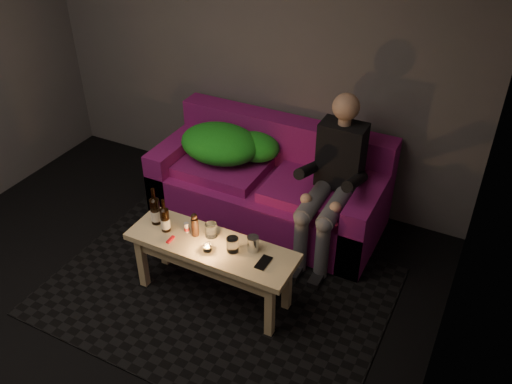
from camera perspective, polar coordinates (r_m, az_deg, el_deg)
floor at (r=3.90m, az=-16.25°, el=-15.23°), size 4.50×4.50×0.00m
room at (r=3.19m, az=-15.54°, el=10.23°), size 4.50×4.50×4.50m
rug at (r=4.10m, az=-4.06°, el=-10.32°), size 2.43×1.77×0.01m
sofa at (r=4.63m, az=1.53°, el=0.50°), size 1.92×0.87×0.83m
green_blanket at (r=4.62m, az=-3.10°, el=5.08°), size 0.85×0.58×0.29m
person at (r=4.13m, az=8.08°, el=1.53°), size 0.35×0.80×1.28m
coffee_table at (r=3.79m, az=-4.68°, el=-6.49°), size 1.21×0.39×0.50m
beer_bottle_a at (r=3.91m, az=-10.56°, el=-1.92°), size 0.07×0.07×0.29m
beer_bottle_b at (r=3.83m, az=-9.56°, el=-2.84°), size 0.07×0.07×0.26m
salt_shaker at (r=3.83m, az=-7.31°, el=-3.72°), size 0.04×0.04×0.08m
pepper_mill at (r=3.78m, az=-6.44°, el=-3.70°), size 0.07×0.07×0.14m
tumbler_back at (r=3.77m, az=-4.74°, el=-4.01°), size 0.10×0.10×0.10m
tealight at (r=3.67m, az=-5.14°, el=-5.87°), size 0.06×0.06×0.04m
tumbler_front at (r=3.64m, az=-2.48°, el=-5.56°), size 0.10×0.10×0.10m
steel_cup at (r=3.64m, az=-0.33°, el=-5.46°), size 0.10×0.10×0.11m
smartphone at (r=3.58m, az=0.79°, el=-7.43°), size 0.07×0.14×0.01m
red_lighter at (r=3.80m, az=-8.99°, el=-4.95°), size 0.02×0.08×0.01m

